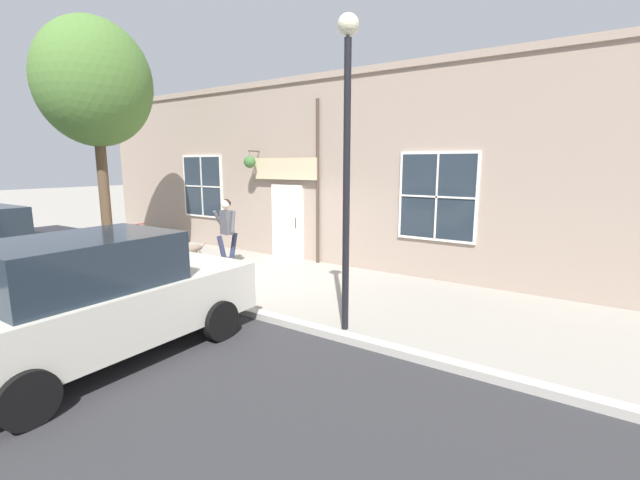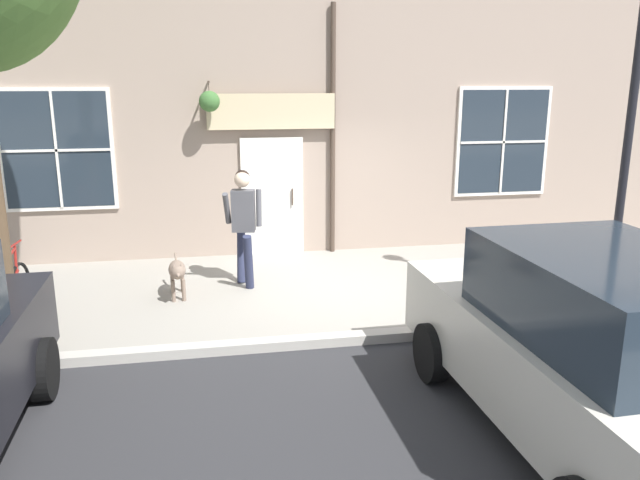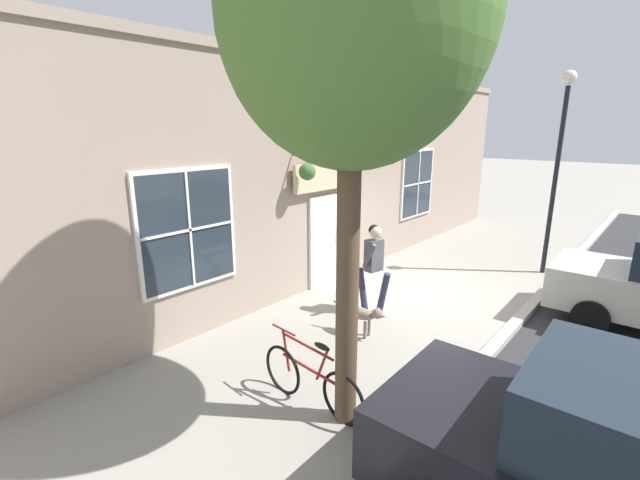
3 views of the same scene
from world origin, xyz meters
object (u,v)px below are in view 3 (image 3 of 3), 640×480
Objects in this scene: dog_on_leash at (360,314)px; street_tree_by_curb at (352,18)px; pedestrian_walking at (374,259)px; street_lamp at (560,146)px; leaning_bicycle at (311,380)px.

dog_on_leash is 0.17× the size of street_tree_by_curb.
pedestrian_walking is 0.37× the size of street_lamp.
dog_on_leash is at bearing -105.36° from street_lamp.
leaning_bicycle is at bearing -72.26° from dog_on_leash.
leaning_bicycle is (-0.48, -0.12, -4.27)m from street_tree_by_curb.
pedestrian_walking is at bearing 117.57° from street_tree_by_curb.
pedestrian_walking is 1.65× the size of dog_on_leash.
street_tree_by_curb reaches higher than street_lamp.
pedestrian_walking is 3.32m from leaning_bicycle.
street_tree_by_curb reaches higher than leaning_bicycle.
street_tree_by_curb reaches higher than dog_on_leash.
dog_on_leash is 4.81m from street_tree_by_curb.
street_tree_by_curb is at bearing -62.43° from pedestrian_walking.
leaning_bicycle is at bearing -70.91° from pedestrian_walking.
dog_on_leash is (0.40, -1.00, -0.68)m from pedestrian_walking.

